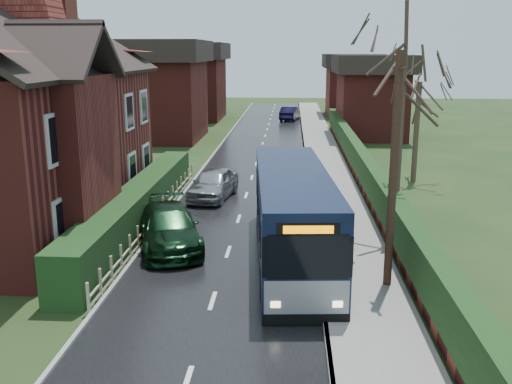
# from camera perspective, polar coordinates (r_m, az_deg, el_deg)

# --- Properties ---
(ground) EXTENTS (140.00, 140.00, 0.00)m
(ground) POSITION_cam_1_polar(r_m,az_deg,el_deg) (18.01, -3.50, -8.20)
(ground) COLOR #2F401B
(ground) RESTS_ON ground
(road) EXTENTS (6.00, 100.00, 0.02)m
(road) POSITION_cam_1_polar(r_m,az_deg,el_deg) (27.49, -0.99, -0.34)
(road) COLOR black
(road) RESTS_ON ground
(pavement) EXTENTS (2.50, 100.00, 0.14)m
(pavement) POSITION_cam_1_polar(r_m,az_deg,el_deg) (27.48, 7.88, -0.35)
(pavement) COLOR slate
(pavement) RESTS_ON ground
(kerb_right) EXTENTS (0.12, 100.00, 0.14)m
(kerb_right) POSITION_cam_1_polar(r_m,az_deg,el_deg) (27.41, 5.38, -0.32)
(kerb_right) COLOR gray
(kerb_right) RESTS_ON ground
(kerb_left) EXTENTS (0.12, 100.00, 0.10)m
(kerb_left) POSITION_cam_1_polar(r_m,az_deg,el_deg) (27.88, -7.25, -0.17)
(kerb_left) COLOR gray
(kerb_left) RESTS_ON ground
(front_hedge) EXTENTS (1.20, 16.00, 1.60)m
(front_hedge) POSITION_cam_1_polar(r_m,az_deg,el_deg) (23.16, -11.64, -1.33)
(front_hedge) COLOR black
(front_hedge) RESTS_ON ground
(picket_fence) EXTENTS (0.10, 16.00, 0.90)m
(picket_fence) POSITION_cam_1_polar(r_m,az_deg,el_deg) (23.08, -9.80, -2.21)
(picket_fence) COLOR tan
(picket_fence) RESTS_ON ground
(right_wall_hedge) EXTENTS (0.60, 50.00, 1.80)m
(right_wall_hedge) POSITION_cam_1_polar(r_m,az_deg,el_deg) (27.43, 11.18, 1.53)
(right_wall_hedge) COLOR maroon
(right_wall_hedge) RESTS_ON ground
(brick_house) EXTENTS (9.30, 14.60, 10.30)m
(brick_house) POSITION_cam_1_polar(r_m,az_deg,el_deg) (24.05, -23.48, 7.04)
(brick_house) COLOR maroon
(brick_house) RESTS_ON ground
(bus) EXTENTS (2.97, 9.96, 2.98)m
(bus) POSITION_cam_1_polar(r_m,az_deg,el_deg) (18.81, 3.67, -2.47)
(bus) COLOR black
(bus) RESTS_ON ground
(car_silver) EXTENTS (2.33, 4.39, 1.42)m
(car_silver) POSITION_cam_1_polar(r_m,az_deg,el_deg) (26.93, -4.28, 0.85)
(car_silver) COLOR #A7A7AB
(car_silver) RESTS_ON ground
(car_green) EXTENTS (3.42, 5.33, 1.44)m
(car_green) POSITION_cam_1_polar(r_m,az_deg,el_deg) (20.41, -8.75, -3.52)
(car_green) COLOR black
(car_green) RESTS_ON ground
(car_distant) EXTENTS (2.16, 4.40, 1.39)m
(car_distant) POSITION_cam_1_polar(r_m,az_deg,el_deg) (58.04, 3.42, 7.86)
(car_distant) COLOR black
(car_distant) RESTS_ON ground
(bus_stop_sign) EXTENTS (0.08, 0.40, 2.64)m
(bus_stop_sign) POSITION_cam_1_polar(r_m,az_deg,el_deg) (17.81, 6.90, -2.62)
(bus_stop_sign) COLOR slate
(bus_stop_sign) RESTS_ON ground
(telegraph_pole) EXTENTS (0.23, 0.88, 6.81)m
(telegraph_pole) POSITION_cam_1_polar(r_m,az_deg,el_deg) (16.39, 13.57, 1.81)
(telegraph_pole) COLOR black
(telegraph_pole) RESTS_ON ground
(tree_right_near) EXTENTS (4.14, 4.14, 8.93)m
(tree_right_near) POSITION_cam_1_polar(r_m,az_deg,el_deg) (21.06, 14.56, 13.20)
(tree_right_near) COLOR #382921
(tree_right_near) RESTS_ON ground
(tree_right_far) EXTENTS (3.89, 3.89, 7.51)m
(tree_right_far) POSITION_cam_1_polar(r_m,az_deg,el_deg) (30.89, 16.10, 11.22)
(tree_right_far) COLOR #3E3024
(tree_right_far) RESTS_ON ground
(tree_house_side) EXTENTS (4.53, 4.53, 10.29)m
(tree_house_side) POSITION_cam_1_polar(r_m,az_deg,el_deg) (29.22, -19.40, 14.93)
(tree_house_side) COLOR #392D21
(tree_house_side) RESTS_ON ground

